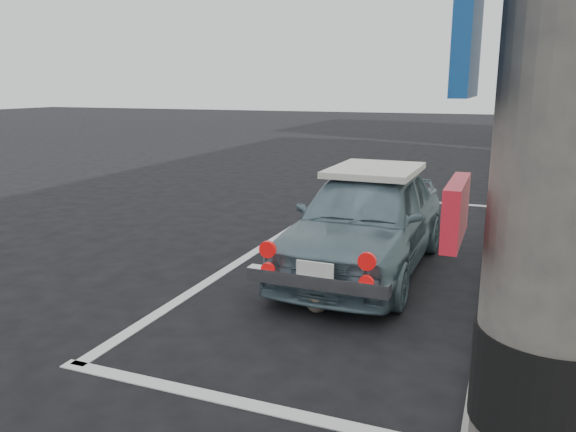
# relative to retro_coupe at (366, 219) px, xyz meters

# --- Properties ---
(ground) EXTENTS (80.00, 80.00, 0.00)m
(ground) POSITION_rel_retro_coupe_xyz_m (-0.51, -2.49, -0.57)
(ground) COLOR black
(ground) RESTS_ON ground
(pline_rear) EXTENTS (3.00, 0.12, 0.01)m
(pline_rear) POSITION_rel_retro_coupe_xyz_m (-0.01, -2.99, -0.57)
(pline_rear) COLOR silver
(pline_rear) RESTS_ON ground
(pline_front) EXTENTS (3.00, 0.12, 0.01)m
(pline_front) POSITION_rel_retro_coupe_xyz_m (-0.01, 4.01, -0.57)
(pline_front) COLOR silver
(pline_front) RESTS_ON ground
(pline_side) EXTENTS (0.12, 7.00, 0.01)m
(pline_side) POSITION_rel_retro_coupe_xyz_m (-1.41, 0.51, -0.57)
(pline_side) COLOR silver
(pline_side) RESTS_ON ground
(retro_coupe) EXTENTS (1.40, 3.36, 1.13)m
(retro_coupe) POSITION_rel_retro_coupe_xyz_m (0.00, 0.00, 0.00)
(retro_coupe) COLOR slate
(retro_coupe) RESTS_ON ground
(cat) EXTENTS (0.28, 0.48, 0.26)m
(cat) POSITION_rel_retro_coupe_xyz_m (-0.10, -1.37, -0.46)
(cat) COLOR #6C6252
(cat) RESTS_ON ground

